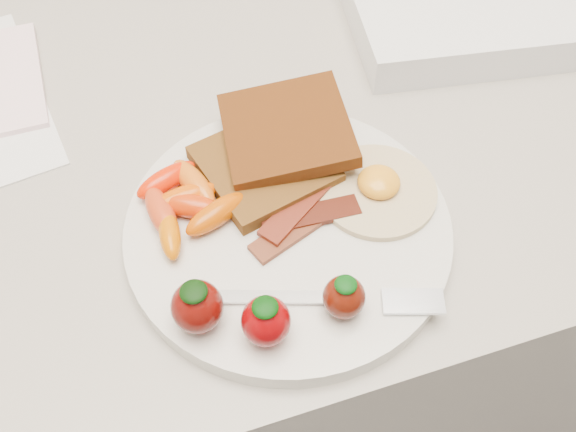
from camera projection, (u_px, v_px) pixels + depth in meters
name	position (u px, v px, depth m)	size (l,w,h in m)	color
counter	(254.00, 325.00, 0.99)	(2.00, 0.60, 0.90)	gray
plate	(288.00, 229.00, 0.53)	(0.27, 0.27, 0.02)	silver
toast_lower	(264.00, 166.00, 0.55)	(0.10, 0.10, 0.01)	#412509
toast_upper	(286.00, 130.00, 0.56)	(0.11, 0.11, 0.01)	black
fried_egg	(378.00, 188.00, 0.54)	(0.13, 0.13, 0.02)	beige
bacon_strips	(301.00, 217.00, 0.53)	(0.10, 0.07, 0.01)	#4B1F10
baby_carrots	(184.00, 202.00, 0.53)	(0.09, 0.10, 0.02)	#D54C00
strawberries	(256.00, 309.00, 0.46)	(0.14, 0.06, 0.05)	#530805
fork	(344.00, 299.00, 0.48)	(0.17, 0.07, 0.00)	silver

